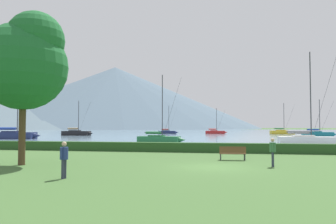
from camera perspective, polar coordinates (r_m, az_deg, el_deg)
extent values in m
plane|color=#3D602D|center=(19.62, 7.79, -9.26)|extent=(1000.00, 1000.00, 0.00)
cube|color=slate|center=(156.47, 10.82, -3.29)|extent=(320.00, 246.00, 0.00)
cube|color=#284C23|center=(30.53, 9.04, -6.01)|extent=(80.00, 1.20, 0.85)
cube|color=navy|center=(110.78, -0.12, -3.45)|extent=(5.76, 2.10, 0.90)
cone|color=navy|center=(110.11, 1.54, -3.46)|extent=(1.00, 0.79, 0.76)
cube|color=#1B2449|center=(110.85, -0.28, -3.28)|extent=(2.15, 1.42, 0.57)
cylinder|color=#333338|center=(110.69, 0.13, -1.17)|extent=(0.11, 0.11, 8.74)
cylinder|color=#333338|center=(110.95, -0.52, -2.96)|extent=(2.57, 0.16, 0.10)
cylinder|color=red|center=(110.95, -0.52, -2.96)|extent=(2.19, 0.41, 0.36)
cylinder|color=#333338|center=(110.40, 0.81, -1.28)|extent=(2.72, 0.09, 8.31)
cube|color=#236B38|center=(47.73, -1.56, -4.71)|extent=(6.06, 2.50, 0.93)
cone|color=#236B38|center=(46.83, 2.40, -4.75)|extent=(1.07, 0.87, 0.79)
cube|color=#206032|center=(47.82, -1.95, -4.30)|extent=(2.31, 1.59, 0.59)
cylinder|color=#333338|center=(47.63, -0.97, 0.87)|extent=(0.12, 0.12, 9.20)
cylinder|color=#333338|center=(47.96, -2.50, -3.53)|extent=(2.66, 0.32, 0.10)
cylinder|color=#2D7542|center=(47.96, -2.50, -3.53)|extent=(2.29, 0.55, 0.37)
cylinder|color=#333338|center=(47.23, 0.65, 0.62)|extent=(2.81, 0.25, 8.75)
cube|color=#19707A|center=(85.10, 24.01, -3.48)|extent=(6.76, 2.61, 1.05)
cone|color=#19707A|center=(86.20, 26.45, -3.42)|extent=(1.18, 0.94, 0.89)
cube|color=#16646E|center=(84.99, 23.76, -3.23)|extent=(2.55, 1.72, 0.67)
cylinder|color=#333338|center=(85.26, 24.33, -0.74)|extent=(0.13, 0.13, 8.03)
cylinder|color=#333338|center=(84.84, 23.39, -2.75)|extent=(3.00, 0.26, 0.11)
cylinder|color=#2847A3|center=(84.84, 23.39, -2.75)|extent=(2.56, 0.54, 0.42)
cylinder|color=#333338|center=(85.70, 25.34, -0.86)|extent=(3.16, 0.19, 7.64)
cube|color=black|center=(90.80, -15.31, -3.50)|extent=(7.47, 3.00, 1.15)
cone|color=black|center=(88.76, -12.98, -3.55)|extent=(1.32, 1.06, 0.98)
cube|color=black|center=(91.01, -15.54, -3.23)|extent=(2.83, 1.94, 0.73)
cylinder|color=#333338|center=(90.50, -14.94, -0.82)|extent=(0.15, 0.15, 8.39)
cylinder|color=#333338|center=(91.31, -15.85, -2.73)|extent=(3.29, 0.35, 0.13)
cylinder|color=tan|center=(91.31, -15.85, -2.73)|extent=(2.82, 0.65, 0.46)
cylinder|color=#333338|center=(89.65, -13.99, -0.94)|extent=(3.47, 0.27, 7.98)
cube|color=white|center=(45.53, 22.45, -4.55)|extent=(6.70, 2.34, 1.05)
cube|color=silver|center=(45.44, 21.97, -4.08)|extent=(2.50, 1.62, 0.67)
cylinder|color=#333338|center=(45.77, 23.04, 2.52)|extent=(0.13, 0.13, 11.16)
cylinder|color=#333338|center=(45.32, 21.27, -3.19)|extent=(3.01, 0.14, 0.11)
cylinder|color=gray|center=(45.32, 21.27, -3.19)|extent=(2.56, 0.44, 0.42)
cylinder|color=#333338|center=(46.11, 24.96, 2.17)|extent=(3.18, 0.05, 10.61)
cube|color=red|center=(109.37, 7.97, -3.42)|extent=(6.26, 2.71, 0.96)
cone|color=red|center=(109.59, 9.79, -3.41)|extent=(1.12, 0.92, 0.81)
cube|color=#A52020|center=(109.34, 7.79, -3.24)|extent=(2.40, 1.69, 0.61)
cylinder|color=#333338|center=(109.40, 8.23, -1.38)|extent=(0.12, 0.12, 7.73)
cylinder|color=#333338|center=(109.32, 7.53, -2.90)|extent=(2.73, 0.39, 0.10)
cylinder|color=red|center=(109.32, 7.53, -2.90)|extent=(2.35, 0.62, 0.38)
cylinder|color=#333338|center=(109.48, 8.98, -1.47)|extent=(2.88, 0.33, 7.35)
cube|color=gold|center=(108.21, 18.80, -3.29)|extent=(7.31, 3.58, 1.10)
cone|color=gold|center=(109.48, 20.80, -3.25)|extent=(1.34, 1.13, 0.94)
cube|color=gold|center=(108.09, 18.60, -3.08)|extent=(2.85, 2.10, 0.70)
cylinder|color=#333338|center=(108.42, 19.07, -0.90)|extent=(0.14, 0.14, 8.90)
cylinder|color=#333338|center=(107.91, 18.30, -2.69)|extent=(3.12, 0.66, 0.12)
cylinder|color=#2D7542|center=(107.91, 18.30, -2.69)|extent=(2.71, 0.90, 0.44)
cylinder|color=#333338|center=(108.93, 19.90, -1.01)|extent=(3.28, 0.61, 8.47)
cube|color=navy|center=(69.56, -24.73, -3.65)|extent=(8.27, 3.70, 1.26)
cone|color=navy|center=(67.48, -21.32, -3.75)|extent=(1.49, 1.23, 1.07)
cube|color=#1B2449|center=(69.77, -25.05, -3.26)|extent=(3.18, 2.27, 0.80)
cylinder|color=#333338|center=(69.30, -24.15, 0.54)|extent=(0.16, 0.16, 10.05)
cylinder|color=#333338|center=(70.09, -25.50, -2.55)|extent=(3.58, 0.58, 0.14)
cylinder|color=#2847A3|center=(70.09, -25.50, -2.55)|extent=(3.09, 0.87, 0.50)
cylinder|color=#333338|center=(68.41, -22.77, 0.34)|extent=(3.77, 0.50, 9.56)
cube|color=brown|center=(23.81, 10.89, -6.95)|extent=(1.82, 0.57, 0.06)
cube|color=brown|center=(23.61, 10.91, -6.32)|extent=(1.80, 0.24, 0.45)
cylinder|color=#333338|center=(24.06, 12.84, -7.42)|extent=(0.08, 0.08, 0.45)
cylinder|color=#333338|center=(23.96, 8.90, -7.47)|extent=(0.08, 0.08, 0.45)
cylinder|color=#333338|center=(23.73, 12.91, -7.49)|extent=(0.08, 0.08, 0.45)
cylinder|color=#333338|center=(23.64, 8.92, -7.54)|extent=(0.08, 0.08, 0.45)
cylinder|color=#2D3347|center=(15.80, -17.42, -9.27)|extent=(0.14, 0.14, 0.85)
cylinder|color=#2D3347|center=(15.95, -17.10, -9.20)|extent=(0.14, 0.14, 0.85)
cylinder|color=navy|center=(15.81, -17.23, -6.71)|extent=(0.36, 0.36, 0.55)
cylinder|color=navy|center=(15.59, -17.65, -6.67)|extent=(0.09, 0.09, 0.50)
cylinder|color=navy|center=(16.01, -16.81, -6.56)|extent=(0.09, 0.09, 0.50)
sphere|color=tan|center=(15.78, -17.21, -5.21)|extent=(0.22, 0.22, 0.22)
cylinder|color=#2D3347|center=(20.43, 17.36, -7.70)|extent=(0.14, 0.14, 0.85)
cylinder|color=#2D3347|center=(20.61, 17.37, -7.65)|extent=(0.14, 0.14, 0.85)
cylinder|color=#33663D|center=(20.47, 17.34, -5.72)|extent=(0.36, 0.36, 0.55)
cylinder|color=#33663D|center=(20.23, 17.32, -5.68)|extent=(0.09, 0.09, 0.50)
cylinder|color=#33663D|center=(20.71, 17.35, -5.61)|extent=(0.09, 0.09, 0.50)
sphere|color=tan|center=(20.45, 17.32, -4.56)|extent=(0.22, 0.22, 0.22)
cylinder|color=#4C3823|center=(22.22, -23.51, -2.93)|extent=(0.41, 0.41, 4.13)
sphere|color=#1D612D|center=(22.52, -23.34, 7.12)|extent=(5.33, 5.33, 5.33)
sphere|color=#1D612D|center=(22.40, -21.55, 11.32)|extent=(3.47, 3.47, 3.47)
cone|color=#4C6070|center=(393.53, -8.99, 2.40)|extent=(328.53, 328.53, 71.17)
cone|color=slate|center=(409.77, -12.49, 1.57)|extent=(353.97, 353.97, 61.73)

